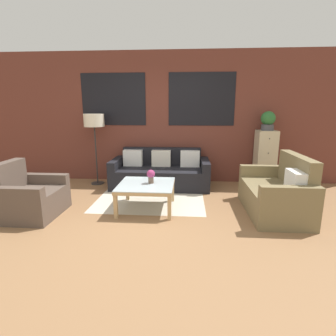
{
  "coord_description": "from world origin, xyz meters",
  "views": [
    {
      "loc": [
        0.66,
        -3.37,
        1.61
      ],
      "look_at": [
        0.32,
        1.27,
        0.55
      ],
      "focal_mm": 28.0,
      "sensor_mm": 36.0,
      "label": 1
    }
  ],
  "objects_px": {
    "flower_vase": "(151,175)",
    "armchair_corner": "(30,198)",
    "drawer_cabinet": "(265,159)",
    "settee_vintage": "(277,194)",
    "couch_dark": "(161,173)",
    "potted_plant": "(268,121)",
    "floor_lamp": "(94,123)",
    "coffee_table": "(146,188)"
  },
  "relations": [
    {
      "from": "couch_dark",
      "to": "armchair_corner",
      "type": "relative_size",
      "value": 2.23
    },
    {
      "from": "armchair_corner",
      "to": "coffee_table",
      "type": "bearing_deg",
      "value": 12.17
    },
    {
      "from": "settee_vintage",
      "to": "floor_lamp",
      "type": "height_order",
      "value": "floor_lamp"
    },
    {
      "from": "coffee_table",
      "to": "drawer_cabinet",
      "type": "distance_m",
      "value": 2.75
    },
    {
      "from": "couch_dark",
      "to": "floor_lamp",
      "type": "relative_size",
      "value": 1.33
    },
    {
      "from": "armchair_corner",
      "to": "drawer_cabinet",
      "type": "bearing_deg",
      "value": 25.25
    },
    {
      "from": "armchair_corner",
      "to": "settee_vintage",
      "type": "bearing_deg",
      "value": 5.55
    },
    {
      "from": "flower_vase",
      "to": "armchair_corner",
      "type": "bearing_deg",
      "value": -167.03
    },
    {
      "from": "settee_vintage",
      "to": "drawer_cabinet",
      "type": "height_order",
      "value": "drawer_cabinet"
    },
    {
      "from": "settee_vintage",
      "to": "floor_lamp",
      "type": "relative_size",
      "value": 0.96
    },
    {
      "from": "settee_vintage",
      "to": "potted_plant",
      "type": "height_order",
      "value": "potted_plant"
    },
    {
      "from": "drawer_cabinet",
      "to": "flower_vase",
      "type": "bearing_deg",
      "value": -146.2
    },
    {
      "from": "coffee_table",
      "to": "floor_lamp",
      "type": "relative_size",
      "value": 0.59
    },
    {
      "from": "floor_lamp",
      "to": "potted_plant",
      "type": "distance_m",
      "value": 3.58
    },
    {
      "from": "armchair_corner",
      "to": "drawer_cabinet",
      "type": "distance_m",
      "value": 4.45
    },
    {
      "from": "coffee_table",
      "to": "potted_plant",
      "type": "xyz_separation_m",
      "value": [
        2.28,
        1.52,
        1.01
      ]
    },
    {
      "from": "couch_dark",
      "to": "armchair_corner",
      "type": "distance_m",
      "value": 2.5
    },
    {
      "from": "armchair_corner",
      "to": "flower_vase",
      "type": "bearing_deg",
      "value": 12.97
    },
    {
      "from": "settee_vintage",
      "to": "coffee_table",
      "type": "relative_size",
      "value": 1.63
    },
    {
      "from": "flower_vase",
      "to": "coffee_table",
      "type": "bearing_deg",
      "value": -149.68
    },
    {
      "from": "flower_vase",
      "to": "potted_plant",
      "type": "bearing_deg",
      "value": 33.8
    },
    {
      "from": "couch_dark",
      "to": "potted_plant",
      "type": "relative_size",
      "value": 5.16
    },
    {
      "from": "couch_dark",
      "to": "coffee_table",
      "type": "xyz_separation_m",
      "value": [
        -0.1,
        -1.32,
        0.08
      ]
    },
    {
      "from": "settee_vintage",
      "to": "floor_lamp",
      "type": "xyz_separation_m",
      "value": [
        -3.36,
        1.4,
        1.0
      ]
    },
    {
      "from": "settee_vintage",
      "to": "drawer_cabinet",
      "type": "xyz_separation_m",
      "value": [
        0.22,
        1.53,
        0.27
      ]
    },
    {
      "from": "floor_lamp",
      "to": "drawer_cabinet",
      "type": "xyz_separation_m",
      "value": [
        3.58,
        0.13,
        -0.73
      ]
    },
    {
      "from": "settee_vintage",
      "to": "potted_plant",
      "type": "distance_m",
      "value": 1.87
    },
    {
      "from": "armchair_corner",
      "to": "flower_vase",
      "type": "distance_m",
      "value": 1.88
    },
    {
      "from": "potted_plant",
      "to": "settee_vintage",
      "type": "bearing_deg",
      "value": -98.17
    },
    {
      "from": "armchair_corner",
      "to": "flower_vase",
      "type": "relative_size",
      "value": 4.05
    },
    {
      "from": "coffee_table",
      "to": "armchair_corner",
      "type": "bearing_deg",
      "value": -167.83
    },
    {
      "from": "couch_dark",
      "to": "settee_vintage",
      "type": "bearing_deg",
      "value": -33.99
    },
    {
      "from": "flower_vase",
      "to": "settee_vintage",
      "type": "bearing_deg",
      "value": -1.38
    },
    {
      "from": "settee_vintage",
      "to": "armchair_corner",
      "type": "distance_m",
      "value": 3.82
    },
    {
      "from": "armchair_corner",
      "to": "potted_plant",
      "type": "relative_size",
      "value": 2.32
    },
    {
      "from": "couch_dark",
      "to": "flower_vase",
      "type": "distance_m",
      "value": 1.3
    },
    {
      "from": "coffee_table",
      "to": "flower_vase",
      "type": "height_order",
      "value": "flower_vase"
    },
    {
      "from": "couch_dark",
      "to": "settee_vintage",
      "type": "height_order",
      "value": "settee_vintage"
    },
    {
      "from": "potted_plant",
      "to": "coffee_table",
      "type": "bearing_deg",
      "value": -146.3
    },
    {
      "from": "settee_vintage",
      "to": "armchair_corner",
      "type": "xyz_separation_m",
      "value": [
        -3.8,
        -0.37,
        -0.03
      ]
    },
    {
      "from": "armchair_corner",
      "to": "coffee_table",
      "type": "distance_m",
      "value": 1.78
    },
    {
      "from": "settee_vintage",
      "to": "flower_vase",
      "type": "height_order",
      "value": "settee_vintage"
    }
  ]
}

